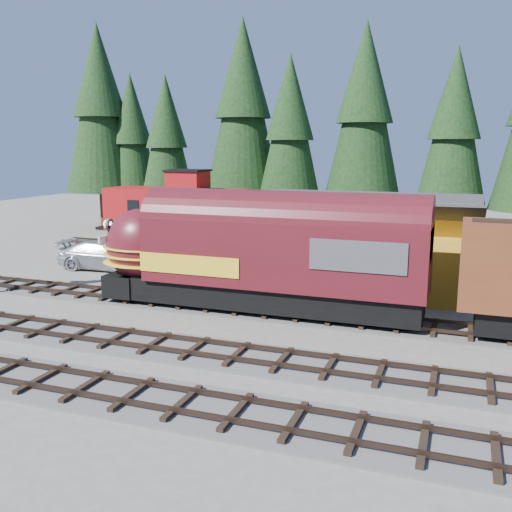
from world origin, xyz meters
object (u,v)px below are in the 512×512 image
(locomotive, at_px, (248,259))
(pickup_truck_a, at_px, (193,265))
(depot, at_px, (360,237))
(caboose, at_px, (176,214))
(pickup_truck_b, at_px, (106,255))

(locomotive, xyz_separation_m, pickup_truck_a, (-5.54, 5.13, -1.73))
(depot, xyz_separation_m, caboose, (-15.58, 7.50, -0.13))
(depot, relative_size, pickup_truck_a, 1.99)
(caboose, relative_size, pickup_truck_a, 1.73)
(caboose, bearing_deg, depot, -25.71)
(caboose, distance_m, pickup_truck_b, 8.41)
(locomotive, xyz_separation_m, caboose, (-11.32, 14.00, 0.21))
(locomotive, distance_m, pickup_truck_a, 7.74)
(caboose, height_order, pickup_truck_b, caboose)
(depot, height_order, caboose, caboose)
(depot, height_order, pickup_truck_a, depot)
(depot, bearing_deg, locomotive, -123.23)
(locomotive, height_order, caboose, caboose)
(depot, height_order, pickup_truck_b, depot)
(depot, distance_m, pickup_truck_b, 16.63)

